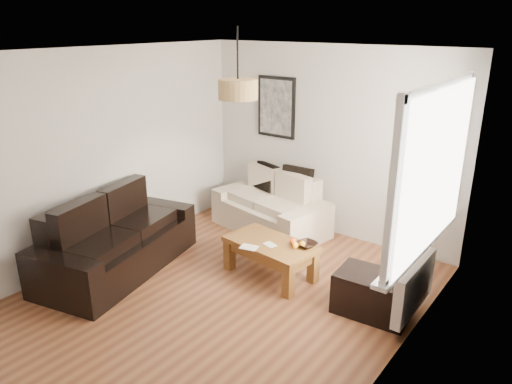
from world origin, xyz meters
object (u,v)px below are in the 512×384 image
Objects in this scene: loveseat_cream at (271,203)px; coffee_table at (270,259)px; sofa_leather at (116,236)px; ottoman at (373,294)px.

loveseat_cream is 1.53× the size of coffee_table.
sofa_leather is 3.05m from ottoman.
loveseat_cream is at bearing 152.18° from ottoman.
loveseat_cream reaches higher than coffee_table.
coffee_table reaches higher than ottoman.
sofa_leather is (-0.81, -2.07, 0.03)m from loveseat_cream.
coffee_table is 1.31m from ottoman.
loveseat_cream is at bearing 125.14° from coffee_table.
loveseat_cream is 2.22m from sofa_leather.
coffee_table is (1.57, 0.98, -0.22)m from sofa_leather.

